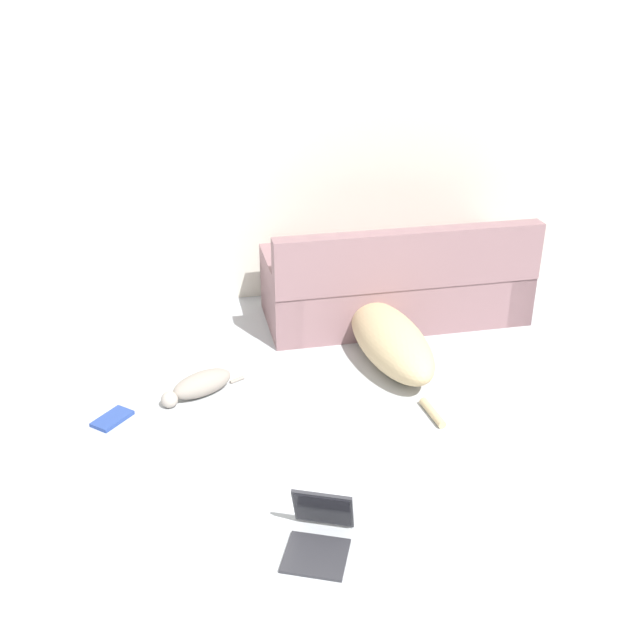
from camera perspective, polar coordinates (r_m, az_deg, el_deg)
wall_back at (r=5.56m, az=-8.71°, el=13.82°), size 7.51×0.06×2.53m
couch at (r=5.46m, az=6.07°, el=2.65°), size 2.00×0.89×0.81m
dog at (r=4.93m, az=5.25°, el=-1.18°), size 0.56×1.63×0.34m
cat at (r=4.57m, az=-9.63°, el=-5.16°), size 0.55×0.36×0.16m
laptop_open at (r=3.46m, az=0.01°, el=-16.30°), size 0.39×0.43×0.26m
book_blue at (r=4.48m, az=-16.28°, el=-7.59°), size 0.26×0.27×0.02m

